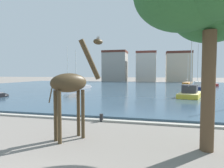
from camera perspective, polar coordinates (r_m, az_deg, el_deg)
name	(u,v)px	position (r m, az deg, el deg)	size (l,w,h in m)	color
harbor_water	(139,88)	(39.41, 7.96, -1.20)	(80.84, 54.03, 0.26)	#334C60
quay_edge_coping	(100,120)	(12.78, -3.70, -10.68)	(80.84, 0.50, 0.12)	#ADA89E
giraffe_statue	(72,85)	(9.14, -11.86, -0.22)	(2.13, 2.52, 5.07)	#42331E
sailboat_grey	(76,87)	(35.10, -10.74, -0.98)	(3.78, 9.82, 7.32)	#939399
sailboat_navy	(197,87)	(38.99, 24.21, -0.84)	(1.94, 6.43, 8.57)	navy
sailboat_yellow	(191,94)	(25.35, 22.50, -2.78)	(3.79, 6.21, 8.98)	gold
sailboat_orange	(188,83)	(58.97, 21.76, 0.29)	(3.78, 7.41, 8.40)	orange
sailboat_teal	(68,86)	(42.27, -13.07, -0.50)	(4.35, 8.92, 8.96)	teal
sailboat_red	(209,84)	(52.75, 27.13, 0.11)	(2.83, 9.32, 9.17)	red
mooring_bollard	(101,118)	(12.55, -3.21, -10.05)	(0.24, 0.24, 0.50)	#232326
townhouse_tall_gabled	(115,66)	(70.32, 0.94, 5.28)	(8.67, 6.89, 11.36)	gray
townhouse_narrow_midrow	(146,67)	(71.31, 10.24, 5.12)	(7.23, 6.08, 11.16)	beige
townhouse_corner_house	(179,67)	(68.99, 19.34, 4.81)	(8.37, 5.51, 10.57)	#C6B293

